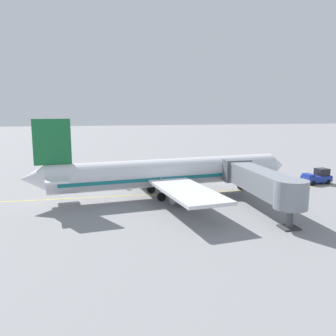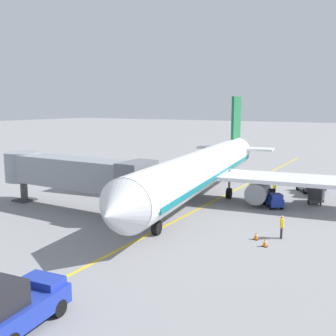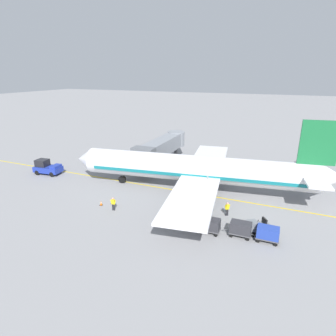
# 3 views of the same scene
# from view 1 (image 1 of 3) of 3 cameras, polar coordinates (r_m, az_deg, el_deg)

# --- Properties ---
(ground_plane) EXTENTS (400.00, 400.00, 0.00)m
(ground_plane) POSITION_cam_1_polar(r_m,az_deg,el_deg) (49.65, 1.29, -4.14)
(ground_plane) COLOR gray
(gate_lead_in_line) EXTENTS (0.24, 80.00, 0.01)m
(gate_lead_in_line) POSITION_cam_1_polar(r_m,az_deg,el_deg) (49.65, 1.29, -4.14)
(gate_lead_in_line) COLOR gold
(gate_lead_in_line) RESTS_ON ground
(parked_airliner) EXTENTS (30.44, 37.30, 10.63)m
(parked_airliner) POSITION_cam_1_polar(r_m,az_deg,el_deg) (47.60, -0.01, -0.82)
(parked_airliner) COLOR silver
(parked_airliner) RESTS_ON ground
(jet_bridge) EXTENTS (16.50, 3.50, 4.98)m
(jet_bridge) POSITION_cam_1_polar(r_m,az_deg,el_deg) (42.37, 14.79, -2.09)
(jet_bridge) COLOR gray
(jet_bridge) RESTS_ON ground
(pushback_tractor) EXTENTS (2.67, 4.62, 2.40)m
(pushback_tractor) POSITION_cam_1_polar(r_m,az_deg,el_deg) (60.67, 23.08, -1.32)
(pushback_tractor) COLOR #1E339E
(pushback_tractor) RESTS_ON ground
(baggage_tug_lead) EXTENTS (2.43, 2.73, 1.62)m
(baggage_tug_lead) POSITION_cam_1_polar(r_m,az_deg,el_deg) (55.26, -11.11, -2.14)
(baggage_tug_lead) COLOR slate
(baggage_tug_lead) RESTS_ON ground
(baggage_tug_trailing) EXTENTS (2.43, 2.73, 1.62)m
(baggage_tug_trailing) POSITION_cam_1_polar(r_m,az_deg,el_deg) (54.62, -2.34, -2.10)
(baggage_tug_trailing) COLOR #1E339E
(baggage_tug_trailing) RESTS_ON ground
(baggage_cart_front) EXTENTS (1.33, 2.91, 1.58)m
(baggage_cart_front) POSITION_cam_1_polar(r_m,az_deg,el_deg) (57.23, -6.52, -1.38)
(baggage_cart_front) COLOR #4C4C51
(baggage_cart_front) RESTS_ON ground
(baggage_cart_second_in_train) EXTENTS (1.33, 2.91, 1.58)m
(baggage_cart_second_in_train) POSITION_cam_1_polar(r_m,az_deg,el_deg) (56.53, -9.61, -1.59)
(baggage_cart_second_in_train) COLOR #4C4C51
(baggage_cart_second_in_train) RESTS_ON ground
(baggage_cart_third_in_train) EXTENTS (1.33, 2.91, 1.58)m
(baggage_cart_third_in_train) POSITION_cam_1_polar(r_m,az_deg,el_deg) (56.41, -12.28, -1.70)
(baggage_cart_third_in_train) COLOR #4C4C51
(baggage_cart_third_in_train) RESTS_ON ground
(ground_crew_wing_walker) EXTENTS (0.30, 0.73, 1.69)m
(ground_crew_wing_walker) POSITION_cam_1_polar(r_m,az_deg,el_deg) (59.20, 5.24, -0.98)
(ground_crew_wing_walker) COLOR #232328
(ground_crew_wing_walker) RESTS_ON ground
(ground_crew_loader) EXTENTS (0.56, 0.59, 1.69)m
(ground_crew_loader) POSITION_cam_1_polar(r_m,az_deg,el_deg) (52.89, -7.13, -2.30)
(ground_crew_loader) COLOR #232328
(ground_crew_loader) RESTS_ON ground
(safety_cone_nose_left) EXTENTS (0.36, 0.36, 0.59)m
(safety_cone_nose_left) POSITION_cam_1_polar(r_m,az_deg,el_deg) (59.50, 7.43, -1.62)
(safety_cone_nose_left) COLOR black
(safety_cone_nose_left) RESTS_ON ground
(safety_cone_nose_right) EXTENTS (0.36, 0.36, 0.59)m
(safety_cone_nose_right) POSITION_cam_1_polar(r_m,az_deg,el_deg) (58.27, 6.75, -1.84)
(safety_cone_nose_right) COLOR black
(safety_cone_nose_right) RESTS_ON ground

